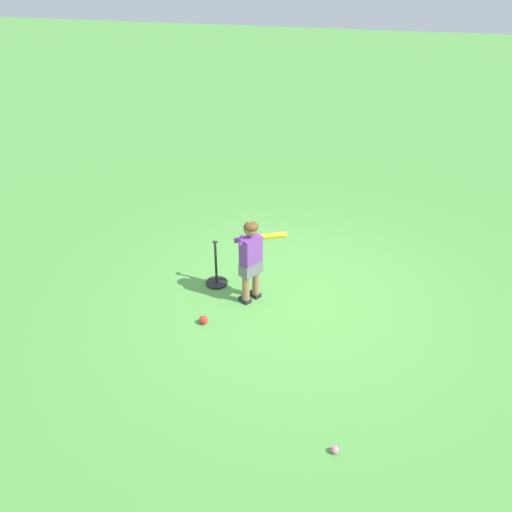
{
  "coord_description": "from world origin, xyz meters",
  "views": [
    {
      "loc": [
        0.72,
        -5.69,
        4.05
      ],
      "look_at": [
        -0.52,
        0.16,
        0.45
      ],
      "focal_mm": 39.46,
      "sensor_mm": 36.0,
      "label": 1
    }
  ],
  "objects": [
    {
      "name": "ground_plane",
      "position": [
        0.0,
        0.0,
        0.0
      ],
      "size": [
        40.0,
        40.0,
        0.0
      ],
      "primitive_type": "plane",
      "color": "#519942"
    },
    {
      "name": "play_ball_far_right",
      "position": [
        0.7,
        -2.26,
        0.04
      ],
      "size": [
        0.07,
        0.07,
        0.07
      ],
      "primitive_type": "sphere",
      "color": "pink",
      "rests_on": "ground"
    },
    {
      "name": "play_ball_center_lawn",
      "position": [
        -0.96,
        -0.73,
        0.05
      ],
      "size": [
        0.1,
        0.1,
        0.1
      ],
      "primitive_type": "sphere",
      "color": "red",
      "rests_on": "ground"
    },
    {
      "name": "batting_tee",
      "position": [
        -1.02,
        0.11,
        0.1
      ],
      "size": [
        0.28,
        0.28,
        0.62
      ],
      "color": "black",
      "rests_on": "ground"
    },
    {
      "name": "child_batter",
      "position": [
        -0.51,
        -0.13,
        0.65
      ],
      "size": [
        0.63,
        0.36,
        1.08
      ],
      "color": "#232328",
      "rests_on": "ground"
    }
  ]
}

